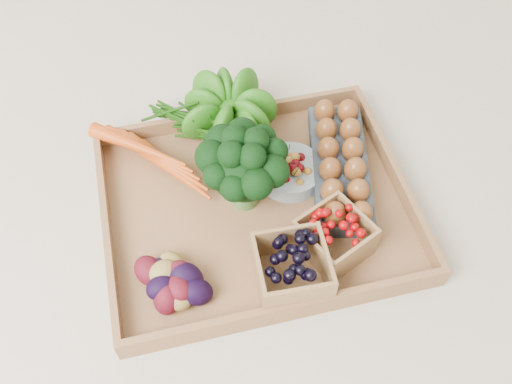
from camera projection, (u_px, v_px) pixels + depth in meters
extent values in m
plane|color=beige|center=(256.00, 211.00, 1.06)|extent=(4.00, 4.00, 0.00)
cube|color=olive|center=(256.00, 209.00, 1.06)|extent=(0.55, 0.45, 0.01)
sphere|color=#1B560D|center=(231.00, 108.00, 1.11)|extent=(0.13, 0.13, 0.13)
cylinder|color=#8C9EA5|center=(290.00, 172.00, 1.08)|extent=(0.12, 0.12, 0.03)
cube|color=#3D474D|center=(339.00, 169.00, 1.08)|extent=(0.17, 0.31, 0.03)
cube|color=black|center=(292.00, 269.00, 0.93)|extent=(0.12, 0.12, 0.08)
cube|color=#7A0506|center=(334.00, 237.00, 0.97)|extent=(0.14, 0.14, 0.07)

